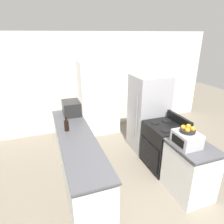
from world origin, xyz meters
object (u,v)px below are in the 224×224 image
object	(u,v)px
pantry_cabinet	(99,98)
microwave	(72,108)
stove	(164,146)
toaster_oven	(187,139)
refrigerator	(148,113)
fruit_bowl	(188,130)
wine_bottle	(67,125)

from	to	relation	value
pantry_cabinet	microwave	world-z (taller)	pantry_cabinet
pantry_cabinet	stove	world-z (taller)	pantry_cabinet
microwave	toaster_oven	distance (m)	2.41
pantry_cabinet	refrigerator	distance (m)	1.44
fruit_bowl	wine_bottle	bearing A→B (deg)	146.17
stove	fruit_bowl	world-z (taller)	fruit_bowl
refrigerator	microwave	world-z (taller)	refrigerator
refrigerator	microwave	xyz separation A→B (m)	(-1.65, 0.42, 0.19)
microwave	wine_bottle	distance (m)	0.79
pantry_cabinet	refrigerator	world-z (taller)	pantry_cabinet
pantry_cabinet	fruit_bowl	distance (m)	2.74
wine_bottle	toaster_oven	world-z (taller)	wine_bottle
stove	microwave	bearing A→B (deg)	143.57
toaster_oven	stove	bearing A→B (deg)	80.18
pantry_cabinet	refrigerator	bearing A→B (deg)	-55.55
stove	refrigerator	xyz separation A→B (m)	(0.05, 0.76, 0.40)
stove	refrigerator	distance (m)	0.86
refrigerator	toaster_oven	xyz separation A→B (m)	(-0.17, -1.49, 0.16)
pantry_cabinet	fruit_bowl	world-z (taller)	pantry_cabinet
stove	microwave	world-z (taller)	microwave
refrigerator	fruit_bowl	world-z (taller)	refrigerator
wine_bottle	toaster_oven	xyz separation A→B (m)	(1.69, -1.15, 0.00)
microwave	fruit_bowl	world-z (taller)	fruit_bowl
stove	toaster_oven	world-z (taller)	toaster_oven
stove	toaster_oven	xyz separation A→B (m)	(-0.13, -0.73, 0.56)
refrigerator	microwave	bearing A→B (deg)	165.74
stove	pantry_cabinet	bearing A→B (deg)	111.45
refrigerator	fruit_bowl	xyz separation A→B (m)	(-0.17, -1.47, 0.31)
wine_bottle	refrigerator	bearing A→B (deg)	10.26
toaster_oven	microwave	bearing A→B (deg)	127.70
toaster_oven	fruit_bowl	size ratio (longest dim) A/B	1.68
stove	wine_bottle	distance (m)	1.94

